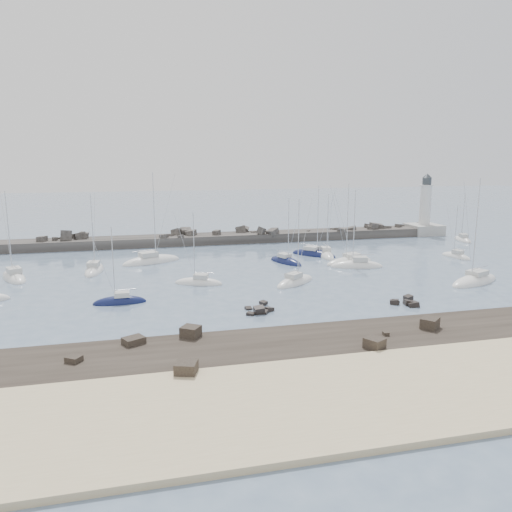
{
  "coord_description": "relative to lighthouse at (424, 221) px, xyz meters",
  "views": [
    {
      "loc": [
        -17.73,
        -63.73,
        17.84
      ],
      "look_at": [
        0.72,
        12.0,
        2.13
      ],
      "focal_mm": 35.0,
      "sensor_mm": 36.0,
      "label": 1
    }
  ],
  "objects": [
    {
      "name": "sand_strip",
      "position": [
        -47.0,
        -70.0,
        -3.09
      ],
      "size": [
        140.0,
        14.0,
        1.0
      ],
      "primitive_type": "cube",
      "color": "beige",
      "rests_on": "ground"
    },
    {
      "name": "sailboat_4",
      "position": [
        -62.41,
        -17.01,
        -2.94
      ],
      "size": [
        10.85,
        6.95,
        16.37
      ],
      "color": "white",
      "rests_on": "ground"
    },
    {
      "name": "sailboat_12",
      "position": [
        2.87,
        -10.39,
        -2.95
      ],
      "size": [
        3.35,
        7.08,
        11.0
      ],
      "color": "white",
      "rests_on": "ground"
    },
    {
      "name": "sailboat_8",
      "position": [
        -33.42,
        -17.58,
        -2.96
      ],
      "size": [
        7.85,
        8.22,
        13.68
      ],
      "color": "#0F1641",
      "rests_on": "ground"
    },
    {
      "name": "sailboat_10",
      "position": [
        -9.38,
        -25.53,
        -2.96
      ],
      "size": [
        3.28,
        6.53,
        10.06
      ],
      "color": "white",
      "rests_on": "ground"
    },
    {
      "name": "sailboat_1",
      "position": [
        -82.53,
        -23.82,
        -2.94
      ],
      "size": [
        6.0,
        9.14,
        13.99
      ],
      "color": "white",
      "rests_on": "ground"
    },
    {
      "name": "rock_cluster_near",
      "position": [
        -51.15,
        -47.93,
        -2.96
      ],
      "size": [
        3.64,
        4.63,
        1.38
      ],
      "color": "black",
      "rests_on": "ground"
    },
    {
      "name": "sailboat_14",
      "position": [
        -29.87,
        -25.52,
        -2.96
      ],
      "size": [
        9.59,
        4.9,
        14.44
      ],
      "color": "white",
      "rests_on": "ground"
    },
    {
      "name": "sailboat_11",
      "position": [
        -17.96,
        -41.97,
        -2.95
      ],
      "size": [
        10.63,
        6.9,
        15.99
      ],
      "color": "white",
      "rests_on": "ground"
    },
    {
      "name": "lighthouse",
      "position": [
        0.0,
        0.0,
        0.0
      ],
      "size": [
        7.0,
        7.0,
        14.6
      ],
      "color": "#9A9A95",
      "rests_on": "ground"
    },
    {
      "name": "ground",
      "position": [
        -47.0,
        -38.0,
        -3.09
      ],
      "size": [
        400.0,
        400.0,
        0.0
      ],
      "primitive_type": "plane",
      "color": "slate",
      "rests_on": "ground"
    },
    {
      "name": "sailboat_2",
      "position": [
        -67.06,
        -40.4,
        -2.96
      ],
      "size": [
        6.44,
        2.02,
        10.34
      ],
      "color": "#0F1641",
      "rests_on": "ground"
    },
    {
      "name": "sailboat_7",
      "position": [
        -43.04,
        -36.21,
        -2.95
      ],
      "size": [
        8.01,
        7.02,
        12.96
      ],
      "color": "white",
      "rests_on": "ground"
    },
    {
      "name": "sailboat_13",
      "position": [
        -40.23,
        -22.53,
        -2.96
      ],
      "size": [
        5.13,
        7.81,
        11.96
      ],
      "color": "#0F1641",
      "rests_on": "ground"
    },
    {
      "name": "breakwater",
      "position": [
        -54.43,
        0.01,
        -2.8
      ],
      "size": [
        115.0,
        7.05,
        5.29
      ],
      "color": "#322F2D",
      "rests_on": "ground"
    },
    {
      "name": "rock_shelf",
      "position": [
        -47.13,
        -59.98,
        -3.07
      ],
      "size": [
        140.0,
        12.16,
        1.78
      ],
      "color": "black",
      "rests_on": "ground"
    },
    {
      "name": "sailboat_6",
      "position": [
        -31.61,
        -19.11,
        -2.94
      ],
      "size": [
        3.48,
        7.92,
        12.3
      ],
      "color": "white",
      "rests_on": "ground"
    },
    {
      "name": "sailboat_3",
      "position": [
        -71.35,
        -21.91,
        -2.95
      ],
      "size": [
        3.5,
        8.5,
        13.18
      ],
      "color": "white",
      "rests_on": "ground"
    },
    {
      "name": "sailboat_9",
      "position": [
        -29.96,
        -28.59,
        -2.94
      ],
      "size": [
        8.92,
        4.6,
        13.62
      ],
      "color": "white",
      "rests_on": "ground"
    },
    {
      "name": "rock_cluster_far",
      "position": [
        -32.93,
        -49.18,
        -3.01
      ],
      "size": [
        3.81,
        3.77,
        1.5
      ],
      "color": "black",
      "rests_on": "ground"
    },
    {
      "name": "sailboat_5",
      "position": [
        -56.42,
        -33.36,
        -2.96
      ],
      "size": [
        7.26,
        4.59,
        11.1
      ],
      "color": "white",
      "rests_on": "ground"
    }
  ]
}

